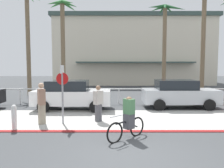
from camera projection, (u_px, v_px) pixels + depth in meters
ground_plane at (118, 100)px, 16.24m from camera, size 80.00×80.00×0.00m
sidewalk_strip at (121, 119)px, 10.46m from camera, size 44.00×4.00×0.02m
curb_paint at (123, 131)px, 8.47m from camera, size 44.00×0.24×0.03m
building_backdrop at (130, 52)px, 33.77m from camera, size 21.74×13.33×9.35m
rail_fence at (118, 91)px, 14.68m from camera, size 26.58×0.08×1.04m
stop_sign_bike_lane at (62, 86)px, 9.42m from camera, size 0.52×0.56×2.56m
bollard_0 at (13, 117)px, 8.67m from camera, size 0.20×0.20×1.00m
palm_tree_1 at (26, 18)px, 19.00m from camera, size 2.87×3.39×9.00m
palm_tree_2 at (62, 26)px, 18.42m from camera, size 2.61×3.22×8.05m
palm_tree_3 at (164, 28)px, 19.73m from camera, size 3.58×2.84×8.04m
palm_tree_4 at (203, 14)px, 18.16m from camera, size 3.10×3.38×9.13m
car_white_1 at (71, 95)px, 12.69m from camera, size 4.40×2.02×1.69m
car_silver_2 at (178, 93)px, 13.25m from camera, size 4.40×2.02×1.69m
cyclist_black_0 at (127, 119)px, 7.59m from camera, size 1.38×1.27×1.50m
pedestrian_0 at (41, 105)px, 9.45m from camera, size 0.44×0.48×1.80m
pedestrian_1 at (98, 105)px, 9.96m from camera, size 0.46×0.47×1.65m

